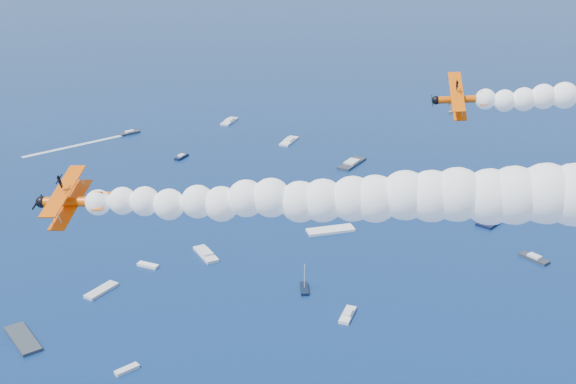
# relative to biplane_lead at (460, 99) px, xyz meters

# --- Properties ---
(biplane_lead) EXTENTS (8.42, 10.28, 8.21)m
(biplane_lead) POSITION_rel_biplane_lead_xyz_m (0.00, 0.00, 0.00)
(biplane_lead) COLOR #EA5604
(biplane_trail) EXTENTS (9.16, 10.82, 8.01)m
(biplane_trail) POSITION_rel_biplane_lead_xyz_m (-37.19, -34.23, -4.89)
(biplane_trail) COLOR #F35605
(smoke_trail_trail) EXTENTS (64.64, 21.23, 11.52)m
(smoke_trail_trail) POSITION_rel_biplane_lead_xyz_m (-5.82, -30.39, -2.47)
(smoke_trail_trail) COLOR white
(spectator_boats) EXTENTS (190.26, 176.36, 0.70)m
(spectator_boats) POSITION_rel_biplane_lead_xyz_m (-35.22, 79.75, -59.62)
(spectator_boats) COLOR #2E343D
(spectator_boats) RESTS_ON ground
(boat_wakes) EXTENTS (214.66, 177.40, 0.04)m
(boat_wakes) POSITION_rel_biplane_lead_xyz_m (-20.22, 77.65, -59.94)
(boat_wakes) COLOR white
(boat_wakes) RESTS_ON ground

